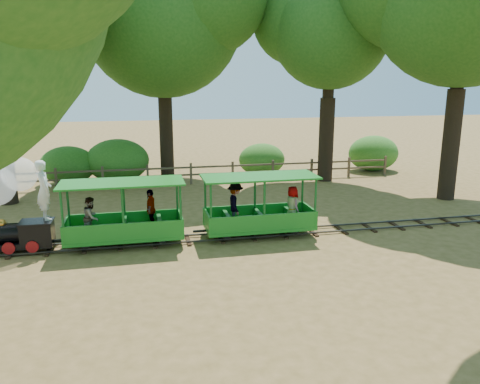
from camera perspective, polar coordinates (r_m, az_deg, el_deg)
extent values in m
plane|color=#9D7743|center=(14.76, 1.42, -5.43)|extent=(90.00, 90.00, 0.00)
cube|color=#3F3D3A|center=(14.46, 1.71, -5.52)|extent=(22.00, 0.05, 0.05)
cube|color=#3F3D3A|center=(15.02, 1.15, -4.79)|extent=(22.00, 0.05, 0.05)
cube|color=#382314|center=(14.75, 1.42, -5.33)|extent=(0.12, 1.00, 0.05)
cube|color=#382314|center=(14.48, -18.32, -6.42)|extent=(0.12, 1.00, 0.05)
cube|color=#382314|center=(16.61, 18.48, -3.88)|extent=(0.12, 1.00, 0.05)
cube|color=black|center=(14.74, -25.72, -5.74)|extent=(2.08, 0.66, 0.17)
cylinder|color=black|center=(14.72, -27.11, -4.48)|extent=(1.32, 0.53, 0.53)
sphere|color=#B57E2B|center=(14.63, -27.05, -3.41)|extent=(0.25, 0.25, 0.25)
cube|color=black|center=(14.50, -23.49, -4.38)|extent=(0.85, 0.66, 0.52)
cube|color=black|center=(14.42, -23.59, -3.32)|extent=(0.90, 0.72, 0.04)
cylinder|color=maroon|center=(14.45, -26.38, -6.18)|extent=(0.34, 0.06, 0.34)
cylinder|color=maroon|center=(15.07, -25.78, -5.33)|extent=(0.34, 0.06, 0.34)
cylinder|color=maroon|center=(14.30, -23.99, -6.12)|extent=(0.34, 0.06, 0.34)
cylinder|color=maroon|center=(14.94, -23.48, -5.26)|extent=(0.34, 0.06, 0.34)
sphere|color=white|center=(14.33, -25.28, 1.99)|extent=(0.95, 0.95, 0.95)
imported|color=white|center=(14.30, -22.79, 0.24)|extent=(0.61, 0.73, 1.71)
cube|color=#1A791F|center=(14.29, -13.82, -5.12)|extent=(3.38, 1.29, 0.10)
cube|color=#13571E|center=(14.33, -13.80, -5.58)|extent=(3.04, 0.50, 0.14)
cube|color=#1A791F|center=(13.63, -13.95, -4.73)|extent=(3.38, 0.06, 0.50)
cube|color=#1A791F|center=(14.78, -13.84, -3.29)|extent=(3.38, 0.06, 0.50)
cube|color=#1A791F|center=(13.88, -14.19, 1.11)|extent=(3.53, 1.44, 0.05)
cylinder|color=#13571E|center=(13.66, -20.83, -3.01)|extent=(0.07, 0.07, 1.59)
cylinder|color=#13571E|center=(14.78, -20.19, -1.74)|extent=(0.07, 0.07, 1.59)
cylinder|color=#13571E|center=(13.53, -7.24, -2.36)|extent=(0.07, 0.07, 1.59)
cylinder|color=#13571E|center=(14.66, -7.65, -1.13)|extent=(0.07, 0.07, 1.59)
cube|color=#13571E|center=(14.29, -17.95, -4.35)|extent=(0.12, 1.09, 0.40)
cube|color=#13571E|center=(14.22, -13.88, -4.17)|extent=(0.12, 1.09, 0.40)
cube|color=#13571E|center=(14.22, -9.79, -3.97)|extent=(0.12, 1.09, 0.40)
cylinder|color=black|center=(14.08, -18.26, -6.05)|extent=(0.28, 0.06, 0.28)
cylinder|color=black|center=(14.72, -18.00, -5.18)|extent=(0.28, 0.06, 0.28)
cylinder|color=black|center=(14.00, -9.39, -5.65)|extent=(0.28, 0.06, 0.28)
cylinder|color=black|center=(14.64, -9.53, -4.79)|extent=(0.28, 0.06, 0.28)
imported|color=gray|center=(14.06, -17.67, -2.94)|extent=(0.58, 0.67, 1.19)
imported|color=gray|center=(14.38, -10.81, -2.07)|extent=(0.43, 0.77, 1.24)
cube|color=#1A791F|center=(14.72, 2.36, -4.18)|extent=(3.38, 1.29, 0.10)
cube|color=#13571E|center=(14.76, 2.35, -4.63)|extent=(3.04, 0.50, 0.14)
cube|color=#1A791F|center=(14.07, 2.99, -3.76)|extent=(3.38, 0.06, 0.50)
cube|color=#1A791F|center=(15.20, 1.79, -2.44)|extent=(3.38, 0.06, 0.50)
cube|color=#1A791F|center=(14.32, 2.42, 1.89)|extent=(3.53, 1.44, 0.05)
cylinder|color=#13571E|center=(13.63, -3.56, -2.16)|extent=(0.07, 0.07, 1.59)
cylinder|color=#13571E|center=(14.75, -4.25, -0.96)|extent=(0.07, 0.07, 1.59)
cylinder|color=#13571E|center=(14.45, 9.17, -1.41)|extent=(0.07, 0.07, 1.59)
cylinder|color=#13571E|center=(15.51, 7.61, -0.32)|extent=(0.07, 0.07, 1.59)
cube|color=#13571E|center=(14.43, -1.54, -3.51)|extent=(0.12, 1.09, 0.40)
cube|color=#13571E|center=(14.65, 2.37, -3.26)|extent=(0.12, 1.09, 0.40)
cube|color=#13571E|center=(14.92, 6.14, -3.00)|extent=(0.12, 1.09, 0.40)
cylinder|color=black|center=(14.21, -1.54, -5.18)|extent=(0.28, 0.06, 0.28)
cylinder|color=black|center=(14.84, -2.03, -4.36)|extent=(0.28, 0.06, 0.28)
cylinder|color=black|center=(14.74, 6.77, -4.57)|extent=(0.28, 0.06, 0.28)
cylinder|color=black|center=(15.35, 5.96, -3.81)|extent=(0.28, 0.06, 0.28)
imported|color=gray|center=(14.53, -0.57, -1.45)|extent=(0.59, 0.91, 1.34)
imported|color=gray|center=(14.64, 6.40, -1.65)|extent=(0.51, 0.67, 1.23)
cylinder|color=#2D2116|center=(20.44, -26.85, 3.98)|extent=(0.70, 0.70, 3.84)
cylinder|color=#2D2116|center=(23.26, -8.97, 6.67)|extent=(0.66, 0.66, 4.18)
cylinder|color=#2D2116|center=(23.11, -9.27, 14.78)|extent=(0.50, 0.50, 2.39)
sphere|color=#1F541A|center=(23.29, -9.50, 20.51)|extent=(7.54, 7.54, 7.54)
sphere|color=#1F541A|center=(24.67, -13.99, 21.67)|extent=(6.03, 6.03, 6.03)
cylinder|color=#2D2116|center=(23.01, 10.46, 6.27)|extent=(0.72, 0.72, 3.97)
cylinder|color=#2D2116|center=(22.84, 10.80, 14.06)|extent=(0.54, 0.54, 2.27)
sphere|color=#1F541A|center=(22.95, 11.03, 18.93)|extent=(5.45, 5.45, 5.45)
sphere|color=#1F541A|center=(22.86, 15.32, 20.46)|extent=(4.09, 4.09, 4.09)
sphere|color=#1F541A|center=(23.46, 7.18, 20.28)|extent=(4.36, 4.36, 4.36)
cylinder|color=#2D2116|center=(20.80, 24.30, 5.23)|extent=(0.68, 0.68, 4.45)
cylinder|color=#2D2116|center=(20.66, 25.27, 14.84)|extent=(0.51, 0.51, 2.54)
cube|color=brown|center=(22.71, -26.48, 1.18)|extent=(0.10, 0.10, 1.00)
cube|color=brown|center=(22.30, -21.51, 1.46)|extent=(0.10, 0.10, 1.00)
cube|color=brown|center=(22.05, -16.38, 1.73)|extent=(0.10, 0.10, 1.00)
cube|color=brown|center=(21.99, -11.18, 1.99)|extent=(0.10, 0.10, 1.00)
cube|color=brown|center=(22.11, -5.99, 2.24)|extent=(0.10, 0.10, 1.00)
cube|color=brown|center=(22.41, -0.90, 2.46)|extent=(0.10, 0.10, 1.00)
cube|color=brown|center=(22.88, 4.02, 2.66)|extent=(0.10, 0.10, 1.00)
cube|color=brown|center=(23.51, 8.71, 2.83)|extent=(0.10, 0.10, 1.00)
cube|color=brown|center=(24.29, 13.13, 2.97)|extent=(0.10, 0.10, 1.00)
cube|color=brown|center=(25.20, 17.26, 3.09)|extent=(0.10, 0.10, 1.00)
cube|color=brown|center=(22.18, -3.44, 3.11)|extent=(18.00, 0.06, 0.08)
cube|color=brown|center=(22.25, -3.43, 2.23)|extent=(18.00, 0.06, 0.08)
ellipsoid|color=#2D6B1E|center=(23.43, -20.23, 3.09)|extent=(2.58, 1.98, 1.79)
ellipsoid|color=#2D6B1E|center=(23.20, -14.69, 3.73)|extent=(2.98, 2.29, 2.06)
ellipsoid|color=#2D6B1E|center=(24.00, 2.67, 3.97)|extent=(2.38, 1.83, 1.65)
ellipsoid|color=#2D6B1E|center=(26.25, 15.95, 4.57)|extent=(2.74, 2.11, 1.90)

